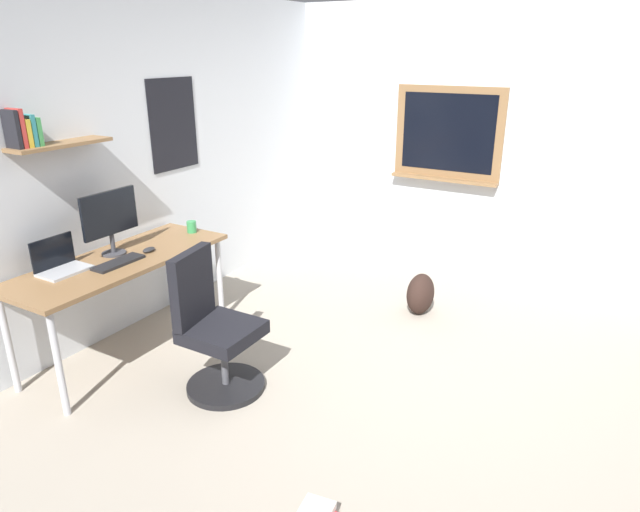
{
  "coord_description": "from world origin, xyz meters",
  "views": [
    {
      "loc": [
        -3.17,
        -1.02,
        2.14
      ],
      "look_at": [
        -0.17,
        0.72,
        0.85
      ],
      "focal_mm": 31.34,
      "sensor_mm": 36.0,
      "label": 1
    }
  ],
  "objects_px": {
    "desk": "(121,268)",
    "keyboard": "(118,263)",
    "computer_mouse": "(149,250)",
    "coffee_mug": "(192,227)",
    "backpack": "(420,294)",
    "office_chair": "(214,332)",
    "laptop": "(60,263)",
    "monitor_primary": "(110,218)"
  },
  "relations": [
    {
      "from": "office_chair",
      "to": "keyboard",
      "type": "distance_m",
      "value": 0.86
    },
    {
      "from": "desk",
      "to": "backpack",
      "type": "height_order",
      "value": "desk"
    },
    {
      "from": "desk",
      "to": "monitor_primary",
      "type": "height_order",
      "value": "monitor_primary"
    },
    {
      "from": "coffee_mug",
      "to": "laptop",
      "type": "bearing_deg",
      "value": 170.7
    },
    {
      "from": "laptop",
      "to": "monitor_primary",
      "type": "bearing_deg",
      "value": -6.8
    },
    {
      "from": "laptop",
      "to": "backpack",
      "type": "xyz_separation_m",
      "value": [
        2.07,
        -1.78,
        -0.62
      ]
    },
    {
      "from": "desk",
      "to": "laptop",
      "type": "height_order",
      "value": "laptop"
    },
    {
      "from": "monitor_primary",
      "to": "backpack",
      "type": "xyz_separation_m",
      "value": [
        1.67,
        -1.73,
        -0.84
      ]
    },
    {
      "from": "laptop",
      "to": "coffee_mug",
      "type": "relative_size",
      "value": 3.37
    },
    {
      "from": "office_chair",
      "to": "backpack",
      "type": "distance_m",
      "value": 1.92
    },
    {
      "from": "laptop",
      "to": "computer_mouse",
      "type": "xyz_separation_m",
      "value": [
        0.56,
        -0.23,
        -0.04
      ]
    },
    {
      "from": "desk",
      "to": "keyboard",
      "type": "height_order",
      "value": "keyboard"
    },
    {
      "from": "desk",
      "to": "laptop",
      "type": "bearing_deg",
      "value": 157.85
    },
    {
      "from": "laptop",
      "to": "computer_mouse",
      "type": "relative_size",
      "value": 2.98
    },
    {
      "from": "desk",
      "to": "office_chair",
      "type": "bearing_deg",
      "value": -92.65
    },
    {
      "from": "monitor_primary",
      "to": "desk",
      "type": "bearing_deg",
      "value": -112.02
    },
    {
      "from": "keyboard",
      "to": "coffee_mug",
      "type": "bearing_deg",
      "value": 3.62
    },
    {
      "from": "computer_mouse",
      "to": "office_chair",
      "type": "bearing_deg",
      "value": -106.94
    },
    {
      "from": "office_chair",
      "to": "coffee_mug",
      "type": "xyz_separation_m",
      "value": [
        0.75,
        0.83,
        0.38
      ]
    },
    {
      "from": "monitor_primary",
      "to": "keyboard",
      "type": "xyz_separation_m",
      "value": [
        -0.12,
        -0.18,
        -0.26
      ]
    },
    {
      "from": "office_chair",
      "to": "desk",
      "type": "bearing_deg",
      "value": 87.35
    },
    {
      "from": "computer_mouse",
      "to": "backpack",
      "type": "relative_size",
      "value": 0.29
    },
    {
      "from": "monitor_primary",
      "to": "keyboard",
      "type": "bearing_deg",
      "value": -124.35
    },
    {
      "from": "office_chair",
      "to": "backpack",
      "type": "xyz_separation_m",
      "value": [
        1.75,
        -0.77,
        -0.23
      ]
    },
    {
      "from": "office_chair",
      "to": "computer_mouse",
      "type": "relative_size",
      "value": 9.13
    },
    {
      "from": "backpack",
      "to": "laptop",
      "type": "bearing_deg",
      "value": 139.28
    },
    {
      "from": "laptop",
      "to": "office_chair",
      "type": "bearing_deg",
      "value": -72.21
    },
    {
      "from": "desk",
      "to": "keyboard",
      "type": "distance_m",
      "value": 0.14
    },
    {
      "from": "laptop",
      "to": "coffee_mug",
      "type": "bearing_deg",
      "value": -9.3
    },
    {
      "from": "keyboard",
      "to": "backpack",
      "type": "distance_m",
      "value": 2.44
    },
    {
      "from": "laptop",
      "to": "coffee_mug",
      "type": "height_order",
      "value": "laptop"
    },
    {
      "from": "office_chair",
      "to": "monitor_primary",
      "type": "height_order",
      "value": "monitor_primary"
    },
    {
      "from": "coffee_mug",
      "to": "backpack",
      "type": "xyz_separation_m",
      "value": [
        1.0,
        -1.61,
        -0.62
      ]
    },
    {
      "from": "monitor_primary",
      "to": "coffee_mug",
      "type": "relative_size",
      "value": 5.04
    },
    {
      "from": "computer_mouse",
      "to": "coffee_mug",
      "type": "distance_m",
      "value": 0.51
    },
    {
      "from": "coffee_mug",
      "to": "keyboard",
      "type": "bearing_deg",
      "value": -176.38
    },
    {
      "from": "office_chair",
      "to": "monitor_primary",
      "type": "bearing_deg",
      "value": 85.22
    },
    {
      "from": "desk",
      "to": "keyboard",
      "type": "xyz_separation_m",
      "value": [
        -0.08,
        -0.08,
        0.08
      ]
    },
    {
      "from": "computer_mouse",
      "to": "coffee_mug",
      "type": "xyz_separation_m",
      "value": [
        0.51,
        0.05,
        0.03
      ]
    },
    {
      "from": "coffee_mug",
      "to": "monitor_primary",
      "type": "bearing_deg",
      "value": 169.19
    },
    {
      "from": "monitor_primary",
      "to": "backpack",
      "type": "relative_size",
      "value": 1.31
    },
    {
      "from": "desk",
      "to": "coffee_mug",
      "type": "height_order",
      "value": "coffee_mug"
    }
  ]
}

